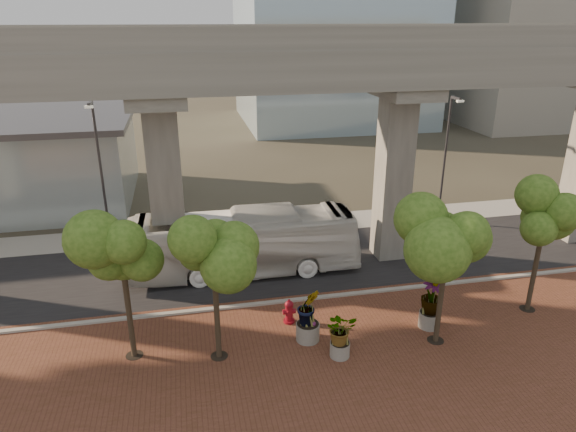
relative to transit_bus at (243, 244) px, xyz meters
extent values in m
plane|color=#363327|center=(2.33, -1.54, -1.69)|extent=(160.00, 160.00, 0.00)
cube|color=brown|center=(2.33, -9.54, -1.66)|extent=(70.00, 13.00, 0.06)
cube|color=black|center=(2.33, 0.46, -1.67)|extent=(90.00, 8.00, 0.04)
cube|color=#A2A097|center=(2.33, -3.54, -1.61)|extent=(70.00, 0.25, 0.16)
cube|color=#A2A097|center=(2.33, 5.96, -1.66)|extent=(90.00, 3.00, 0.06)
cube|color=gray|center=(2.33, -1.14, 8.81)|extent=(72.00, 2.40, 1.80)
cube|color=gray|center=(2.33, 2.06, 8.81)|extent=(72.00, 2.40, 1.80)
cube|color=gray|center=(2.33, -2.24, 10.21)|extent=(72.00, 0.12, 1.00)
cube|color=gray|center=(2.33, 3.16, 10.21)|extent=(72.00, 0.12, 1.00)
cube|color=gray|center=(40.33, 34.46, 10.31)|extent=(18.00, 16.00, 24.00)
imported|color=silver|center=(0.00, 0.00, 0.00)|extent=(12.16, 3.11, 3.37)
cylinder|color=maroon|center=(1.35, -5.25, -1.57)|extent=(0.51, 0.51, 0.11)
cylinder|color=maroon|center=(1.35, -5.25, -1.16)|extent=(0.34, 0.34, 0.82)
sphere|color=maroon|center=(1.35, -5.25, -0.75)|extent=(0.40, 0.40, 0.40)
cylinder|color=maroon|center=(1.35, -5.25, -0.57)|extent=(0.11, 0.11, 0.14)
cylinder|color=maroon|center=(1.35, -5.25, -1.09)|extent=(0.57, 0.23, 0.23)
cylinder|color=#9C978D|center=(2.83, -8.07, -1.31)|extent=(0.80, 0.80, 0.62)
imported|color=#335917|center=(2.83, -8.07, -0.33)|extent=(1.78, 1.78, 1.34)
cylinder|color=#A9A299|center=(7.28, -6.85, -1.27)|extent=(0.91, 0.91, 0.71)
imported|color=#335917|center=(7.28, -6.85, -0.08)|extent=(2.23, 2.23, 1.67)
cylinder|color=#A19C91|center=(1.85, -6.72, -1.24)|extent=(0.99, 0.99, 0.77)
imported|color=#335917|center=(1.85, -6.72, -0.03)|extent=(2.20, 2.20, 1.65)
cylinder|color=#433526|center=(-5.23, -6.34, 0.12)|extent=(0.22, 0.22, 3.49)
cylinder|color=black|center=(-5.23, -6.34, -1.62)|extent=(0.70, 0.70, 0.01)
cylinder|color=#433526|center=(-1.90, -7.09, 0.29)|extent=(0.22, 0.22, 3.83)
cylinder|color=black|center=(-1.90, -7.09, -1.62)|extent=(0.70, 0.70, 0.01)
cylinder|color=#433526|center=(7.10, -7.89, 0.13)|extent=(0.22, 0.22, 3.51)
cylinder|color=black|center=(7.10, -7.89, -1.62)|extent=(0.70, 0.70, 0.01)
cylinder|color=#433526|center=(12.44, -6.46, 0.25)|extent=(0.22, 0.22, 3.75)
cylinder|color=black|center=(12.44, -6.46, -1.62)|extent=(0.70, 0.70, 0.01)
cylinder|color=#302F35|center=(-7.35, 5.17, 2.57)|extent=(0.15, 0.15, 8.42)
cube|color=#302F35|center=(-7.35, 4.65, 6.78)|extent=(0.16, 1.05, 0.16)
cube|color=silver|center=(-7.35, 4.12, 6.67)|extent=(0.42, 0.21, 0.13)
cylinder|color=#2F2F34|center=(13.50, 4.47, 2.44)|extent=(0.14, 0.14, 8.17)
cube|color=#2F2F34|center=(13.50, 3.96, 6.52)|extent=(0.15, 1.02, 0.15)
cube|color=silver|center=(13.50, 3.45, 6.42)|extent=(0.41, 0.20, 0.12)
camera|label=1|loc=(-2.70, -24.41, 11.10)|focal=32.00mm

